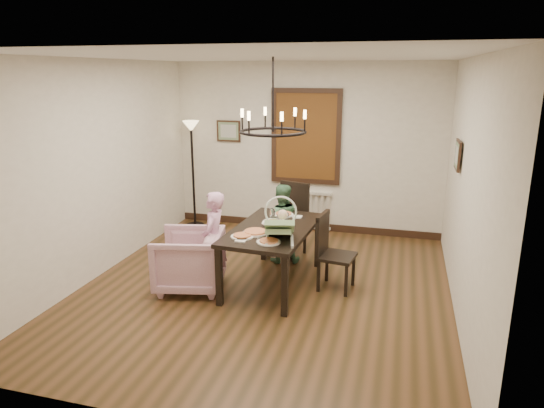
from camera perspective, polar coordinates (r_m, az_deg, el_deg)
The scene contains 17 objects.
room_shell at distance 6.07m, azimuth 0.02°, elevation 3.57°, with size 4.51×5.00×2.81m.
dining_table at distance 6.06m, azimuth 0.11°, elevation -3.54°, with size 1.02×1.68×0.76m.
chair_far at distance 7.09m, azimuth 1.80°, elevation -1.88°, with size 0.48×0.48×1.08m, color black, non-canonical shape.
chair_right at distance 6.06m, azimuth 7.66°, elevation -5.62°, with size 0.43×0.43×0.97m, color black, non-canonical shape.
armchair at distance 6.15m, azimuth -9.73°, elevation -6.53°, with size 0.80×0.82×0.74m, color #E4AEC6.
elderly_woman at distance 6.10m, azimuth -6.85°, elevation -5.17°, with size 0.37×0.24×1.02m, color #D596BC.
seated_man at distance 6.87m, azimuth 1.08°, elevation -3.05°, with size 0.46×0.36×0.94m, color #467650.
baby_bouncer at distance 5.54m, azimuth 0.90°, elevation -2.52°, with size 0.39×0.54×0.35m, color #9DC98A, non-canonical shape.
salad_bowl at distance 6.03m, azimuth 0.18°, elevation -2.36°, with size 0.34×0.34×0.08m, color white.
pizza_platter at distance 5.80m, azimuth -1.97°, elevation -3.33°, with size 0.30×0.30×0.04m, color tan.
drinking_glass at distance 6.06m, azimuth 0.92°, elevation -1.98°, with size 0.07×0.07×0.14m, color silver.
window_blinds at distance 8.04m, azimuth 4.00°, elevation 7.90°, with size 1.00×0.03×1.40m, color #533010.
radiator at distance 8.32m, azimuth 3.87°, elevation -0.65°, with size 0.92×0.12×0.62m, color silver, non-canonical shape.
picture_back at distance 8.41m, azimuth -5.13°, elevation 8.55°, with size 0.42×0.03×0.36m, color black.
picture_right at distance 6.37m, azimuth 21.01°, elevation 5.40°, with size 0.42×0.03×0.36m, color black.
floor_lamp at distance 8.45m, azimuth -9.26°, elevation 3.29°, with size 0.30×0.30×1.80m, color black, non-canonical shape.
chandelier at distance 5.77m, azimuth 0.11°, elevation 8.50°, with size 0.80×0.80×0.04m, color black.
Camera 1 is at (1.57, -5.36, 2.64)m, focal length 32.00 mm.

